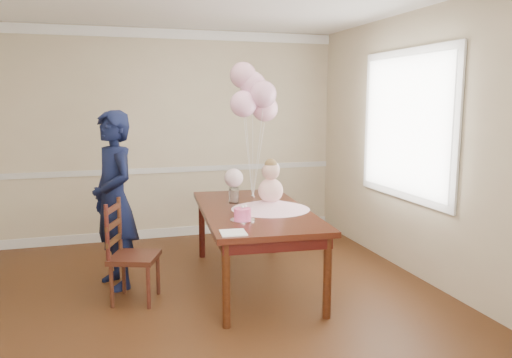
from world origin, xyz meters
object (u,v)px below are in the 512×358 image
object	(u,v)px
birthday_cake	(242,214)
dining_chair_seat	(135,257)
woman	(114,200)
dining_table_top	(254,211)

from	to	relation	value
birthday_cake	dining_chair_seat	distance (m)	1.06
woman	birthday_cake	bearing A→B (deg)	34.52
birthday_cake	dining_chair_seat	size ratio (longest dim) A/B	0.38
woman	dining_chair_seat	bearing A→B (deg)	-1.73
dining_table_top	birthday_cake	size ratio (longest dim) A/B	13.33
dining_chair_seat	woman	xyz separation A→B (m)	(-0.15, 0.45, 0.45)
dining_chair_seat	woman	distance (m)	0.65
dining_table_top	dining_chair_seat	distance (m)	1.21
dining_table_top	birthday_cake	xyz separation A→B (m)	(-0.24, -0.44, 0.08)
dining_chair_seat	dining_table_top	bearing A→B (deg)	26.56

